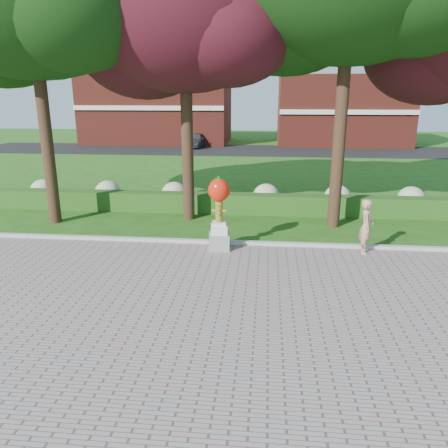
# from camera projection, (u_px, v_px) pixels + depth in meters

# --- Properties ---
(ground) EXTENTS (100.00, 100.00, 0.00)m
(ground) POSITION_uv_depth(u_px,v_px,m) (225.00, 283.00, 11.30)
(ground) COLOR #254E13
(ground) RESTS_ON ground
(walkway) EXTENTS (40.00, 14.00, 0.04)m
(walkway) POSITION_uv_depth(u_px,v_px,m) (202.00, 379.00, 7.48)
(walkway) COLOR gray
(walkway) RESTS_ON ground
(curb) EXTENTS (40.00, 0.18, 0.15)m
(curb) POSITION_uv_depth(u_px,v_px,m) (234.00, 243.00, 14.14)
(curb) COLOR #ADADA5
(curb) RESTS_ON ground
(lawn_hedge) EXTENTS (24.00, 0.70, 0.80)m
(lawn_hedge) POSITION_uv_depth(u_px,v_px,m) (241.00, 204.00, 17.86)
(lawn_hedge) COLOR #1B4E16
(lawn_hedge) RESTS_ON ground
(hydrangea_row) EXTENTS (20.10, 1.10, 0.99)m
(hydrangea_row) POSITION_uv_depth(u_px,v_px,m) (256.00, 195.00, 18.72)
(hydrangea_row) COLOR #A1AC83
(hydrangea_row) RESTS_ON ground
(street) EXTENTS (50.00, 8.00, 0.02)m
(street) POSITION_uv_depth(u_px,v_px,m) (256.00, 150.00, 38.00)
(street) COLOR black
(street) RESTS_ON ground
(building_left) EXTENTS (14.00, 8.00, 7.00)m
(building_left) POSITION_uv_depth(u_px,v_px,m) (158.00, 107.00, 43.67)
(building_left) COLOR maroon
(building_left) RESTS_ON ground
(building_right) EXTENTS (12.00, 8.00, 6.40)m
(building_right) POSITION_uv_depth(u_px,v_px,m) (341.00, 110.00, 42.06)
(building_right) COLOR maroon
(building_right) RESTS_ON ground
(tree_mid_left) EXTENTS (8.25, 7.04, 10.69)m
(tree_mid_left) POSITION_uv_depth(u_px,v_px,m) (182.00, 17.00, 15.21)
(tree_mid_left) COLOR black
(tree_mid_left) RESTS_ON ground
(hydrant_sculpture) EXTENTS (0.70, 0.70, 2.31)m
(hydrant_sculpture) POSITION_uv_depth(u_px,v_px,m) (219.00, 211.00, 13.36)
(hydrant_sculpture) COLOR gray
(hydrant_sculpture) RESTS_ON walkway
(woman) EXTENTS (0.50, 0.67, 1.67)m
(woman) POSITION_uv_depth(u_px,v_px,m) (366.00, 226.00, 13.15)
(woman) COLOR tan
(woman) RESTS_ON walkway
(parked_car) EXTENTS (2.08, 4.14, 1.35)m
(parked_car) POSITION_uv_depth(u_px,v_px,m) (196.00, 140.00, 40.00)
(parked_car) COLOR #404248
(parked_car) RESTS_ON street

